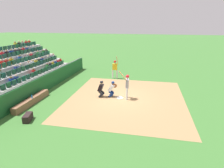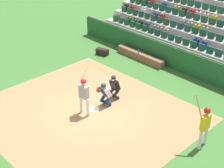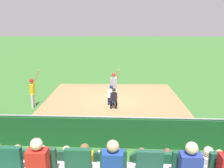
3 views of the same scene
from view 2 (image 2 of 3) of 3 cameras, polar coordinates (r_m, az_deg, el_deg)
ground_plane at (r=15.86m, az=-3.03°, el=-4.39°), size 160.00×160.00×0.00m
infield_dirt_patch at (r=15.60m, az=-4.44°, el=-5.05°), size 9.53×8.62×0.01m
home_plate_marker at (r=15.85m, az=-3.03°, el=-4.34°), size 0.62×0.62×0.02m
batter_at_plate at (r=15.00m, az=-4.77°, el=-1.41°), size 0.64×0.72×2.19m
catcher_crouching at (r=15.79m, az=-1.23°, el=-1.50°), size 0.47×0.71×1.26m
home_plate_umpire at (r=16.37m, az=0.37°, el=-0.32°), size 0.46×0.46×1.30m
dugout_wall at (r=19.62m, az=11.10°, el=4.14°), size 16.14×0.24×1.39m
dugout_bench at (r=20.79m, az=4.77°, el=4.70°), size 3.58×0.40×0.44m
water_bottle_on_bench at (r=20.63m, az=4.52°, el=5.53°), size 0.07×0.07×0.23m
equipment_duffel_bag at (r=21.40m, az=-1.66°, el=5.45°), size 0.85×0.58×0.40m
on_deck_batter at (r=13.49m, az=15.43°, el=-6.32°), size 0.57×0.61×2.32m
bleacher_stand at (r=23.26m, az=18.41°, el=8.16°), size 16.84×4.43×3.44m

